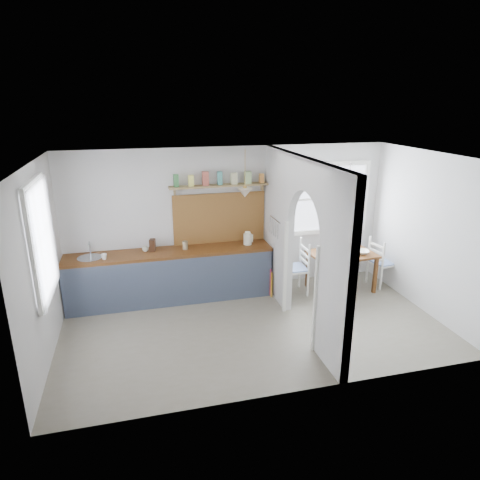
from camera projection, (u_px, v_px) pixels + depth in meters
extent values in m
cube|color=#6E6754|center=(254.00, 327.00, 6.62)|extent=(5.80, 3.20, 0.01)
cube|color=silver|center=(256.00, 158.00, 5.81)|extent=(5.80, 3.20, 0.01)
cube|color=silver|center=(230.00, 220.00, 7.69)|extent=(5.80, 0.01, 2.60)
cube|color=silver|center=(295.00, 294.00, 4.74)|extent=(5.80, 0.01, 2.60)
cube|color=silver|center=(40.00, 266.00, 5.54)|extent=(0.01, 3.20, 2.60)
cube|color=silver|center=(428.00, 234.00, 6.90)|extent=(0.01, 3.20, 2.60)
cube|color=silver|center=(336.00, 275.00, 5.28)|extent=(0.12, 0.80, 2.60)
cube|color=silver|center=(278.00, 226.00, 7.30)|extent=(0.12, 1.20, 2.60)
cube|color=silver|center=(308.00, 196.00, 5.95)|extent=(0.12, 1.20, 1.05)
cube|color=brown|center=(170.00, 253.00, 7.28)|extent=(3.50, 0.60, 0.05)
cube|color=#465161|center=(173.00, 283.00, 7.16)|extent=(3.50, 0.03, 0.85)
cube|color=#472A17|center=(171.00, 276.00, 7.47)|extent=(3.46, 0.45, 0.85)
cylinder|color=#A9AFB7|center=(90.00, 258.00, 6.98)|extent=(0.40, 0.40, 0.02)
cube|color=brown|center=(219.00, 218.00, 7.60)|extent=(1.65, 0.03, 0.90)
cube|color=olive|center=(220.00, 186.00, 7.34)|extent=(1.75, 0.20, 0.03)
cube|color=#235D29|center=(176.00, 182.00, 7.13)|extent=(0.09, 0.09, 0.18)
cube|color=#D8D954|center=(191.00, 181.00, 7.19)|extent=(0.09, 0.09, 0.18)
cube|color=#9F3F30|center=(205.00, 180.00, 7.25)|extent=(0.09, 0.09, 0.18)
cube|color=teal|center=(220.00, 180.00, 7.30)|extent=(0.09, 0.09, 0.18)
cube|color=#BFC08E|center=(234.00, 179.00, 7.36)|extent=(0.09, 0.09, 0.18)
cube|color=#86AA67|center=(248.00, 178.00, 7.42)|extent=(0.09, 0.09, 0.18)
cube|color=#BC742A|center=(261.00, 178.00, 7.48)|extent=(0.09, 0.09, 0.18)
cone|color=beige|center=(245.00, 193.00, 7.13)|extent=(0.26, 0.26, 0.16)
cylinder|color=#A9AFB7|center=(275.00, 219.00, 7.14)|extent=(0.02, 0.50, 0.02)
imported|color=white|center=(104.00, 257.00, 6.89)|extent=(0.11, 0.11, 0.09)
imported|color=beige|center=(145.00, 249.00, 7.26)|extent=(0.12, 0.12, 0.09)
cube|color=#472A17|center=(153.00, 245.00, 7.27)|extent=(0.12, 0.15, 0.20)
cylinder|color=#887A59|center=(185.00, 245.00, 7.34)|extent=(0.11, 0.11, 0.15)
cube|color=#AD2749|center=(270.00, 282.00, 7.58)|extent=(0.02, 0.03, 0.49)
cube|color=orange|center=(271.00, 285.00, 7.53)|extent=(0.02, 0.03, 0.47)
imported|color=white|center=(362.00, 252.00, 7.69)|extent=(0.33, 0.33, 0.06)
imported|color=#4E9152|center=(338.00, 254.00, 7.57)|extent=(0.09, 0.09, 0.08)
cylinder|color=black|center=(331.00, 256.00, 7.56)|extent=(0.19, 0.19, 0.01)
imported|color=#5F356B|center=(340.00, 244.00, 7.86)|extent=(0.26, 0.26, 0.21)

